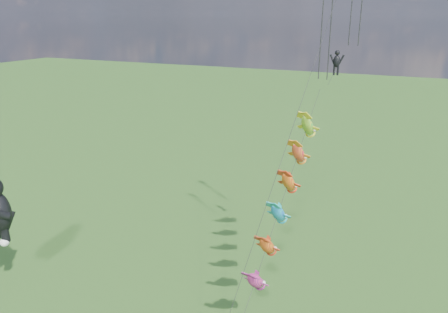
% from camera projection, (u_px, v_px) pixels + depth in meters
% --- Properties ---
extents(ground, '(300.00, 300.00, 0.00)m').
position_uv_depth(ground, '(5.00, 309.00, 32.78)').
color(ground, '#163E0F').
extents(fish_windsock_rig, '(1.80, 15.92, 15.41)m').
position_uv_depth(fish_windsock_rig, '(283.00, 198.00, 30.97)').
color(fish_windsock_rig, '#4E3E28').
rests_on(fish_windsock_rig, ground).
extents(parafoil_rig, '(5.12, 17.11, 27.76)m').
position_uv_depth(parafoil_rig, '(337.00, 42.00, 30.53)').
color(parafoil_rig, '#4E3E28').
rests_on(parafoil_rig, ground).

